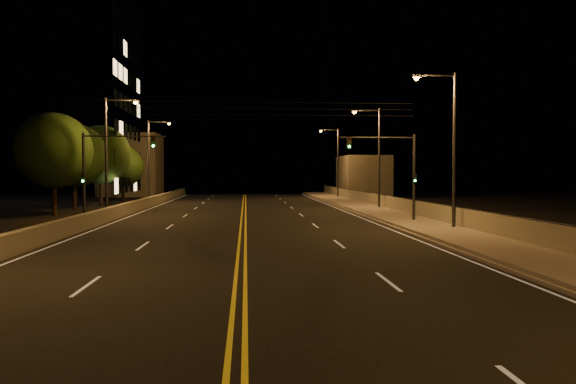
{
  "coord_description": "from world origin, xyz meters",
  "views": [
    {
      "loc": [
        0.18,
        -6.24,
        3.35
      ],
      "look_at": [
        2.0,
        18.0,
        2.5
      ],
      "focal_mm": 35.0,
      "sensor_mm": 36.0,
      "label": 1
    }
  ],
  "objects": [
    {
      "name": "road",
      "position": [
        0.0,
        20.0,
        0.01
      ],
      "size": [
        18.0,
        120.0,
        0.02
      ],
      "primitive_type": "cube",
      "color": "black",
      "rests_on": "ground"
    },
    {
      "name": "sidewalk",
      "position": [
        10.8,
        20.0,
        0.15
      ],
      "size": [
        3.6,
        120.0,
        0.3
      ],
      "primitive_type": "cube",
      "color": "gray",
      "rests_on": "ground"
    },
    {
      "name": "curb",
      "position": [
        8.93,
        20.0,
        0.07
      ],
      "size": [
        0.14,
        120.0,
        0.15
      ],
      "primitive_type": "cube",
      "color": "gray",
      "rests_on": "ground"
    },
    {
      "name": "parapet_wall",
      "position": [
        12.45,
        20.0,
        0.8
      ],
      "size": [
        0.3,
        120.0,
        1.0
      ],
      "primitive_type": "cube",
      "color": "gray",
      "rests_on": "sidewalk"
    },
    {
      "name": "jersey_barrier",
      "position": [
        -9.27,
        20.0,
        0.46
      ],
      "size": [
        0.45,
        120.0,
        0.93
      ],
      "primitive_type": "cube",
      "color": "gray",
      "rests_on": "ground"
    },
    {
      "name": "distant_building_right",
      "position": [
        16.5,
        71.09,
        2.82
      ],
      "size": [
        6.0,
        10.0,
        5.63
      ],
      "primitive_type": "cube",
      "color": "slate",
      "rests_on": "ground"
    },
    {
      "name": "distant_building_left",
      "position": [
        -16.0,
        74.44,
        4.38
      ],
      "size": [
        8.0,
        8.0,
        8.75
      ],
      "primitive_type": "cube",
      "color": "slate",
      "rests_on": "ground"
    },
    {
      "name": "parapet_rail",
      "position": [
        12.45,
        20.0,
        1.33
      ],
      "size": [
        0.06,
        120.0,
        0.06
      ],
      "primitive_type": "cylinder",
      "rotation": [
        1.57,
        0.0,
        0.0
      ],
      "color": "black",
      "rests_on": "parapet_wall"
    },
    {
      "name": "lane_markings",
      "position": [
        0.0,
        19.93,
        0.02
      ],
      "size": [
        17.32,
        116.0,
        0.0
      ],
      "color": "silver",
      "rests_on": "road"
    },
    {
      "name": "streetlight_1",
      "position": [
        11.52,
        24.32,
        5.15
      ],
      "size": [
        2.55,
        0.28,
        8.89
      ],
      "color": "#2D2D33",
      "rests_on": "ground"
    },
    {
      "name": "streetlight_2",
      "position": [
        11.52,
        42.02,
        5.15
      ],
      "size": [
        2.55,
        0.28,
        8.89
      ],
      "color": "#2D2D33",
      "rests_on": "ground"
    },
    {
      "name": "streetlight_3",
      "position": [
        11.52,
        64.01,
        5.15
      ],
      "size": [
        2.55,
        0.28,
        8.89
      ],
      "color": "#2D2D33",
      "rests_on": "ground"
    },
    {
      "name": "streetlight_5",
      "position": [
        -9.92,
        36.42,
        5.15
      ],
      "size": [
        2.55,
        0.28,
        8.89
      ],
      "color": "#2D2D33",
      "rests_on": "ground"
    },
    {
      "name": "streetlight_6",
      "position": [
        -9.92,
        54.65,
        5.15
      ],
      "size": [
        2.55,
        0.28,
        8.89
      ],
      "color": "#2D2D33",
      "rests_on": "ground"
    },
    {
      "name": "traffic_signal_right",
      "position": [
        9.97,
        29.2,
        3.69
      ],
      "size": [
        5.11,
        0.31,
        5.79
      ],
      "color": "#2D2D33",
      "rests_on": "ground"
    },
    {
      "name": "traffic_signal_left",
      "position": [
        -8.77,
        29.2,
        3.69
      ],
      "size": [
        5.11,
        0.31,
        5.79
      ],
      "color": "#2D2D33",
      "rests_on": "ground"
    },
    {
      "name": "overhead_wires",
      "position": [
        0.0,
        29.5,
        7.4
      ],
      "size": [
        22.0,
        0.03,
        0.83
      ],
      "color": "black"
    },
    {
      "name": "building_tower",
      "position": [
        -24.75,
        56.87,
        12.31
      ],
      "size": [
        24.0,
        15.0,
        25.76
      ],
      "color": "slate",
      "rests_on": "ground"
    },
    {
      "name": "tree_0",
      "position": [
        -14.7,
        38.56,
        5.04
      ],
      "size": [
        5.9,
        5.9,
        7.99
      ],
      "color": "black",
      "rests_on": "ground"
    },
    {
      "name": "tree_1",
      "position": [
        -15.12,
        45.18,
        4.87
      ],
      "size": [
        5.7,
        5.7,
        7.73
      ],
      "color": "black",
      "rests_on": "ground"
    },
    {
      "name": "tree_2",
      "position": [
        -14.64,
        52.48,
        5.16
      ],
      "size": [
        6.04,
        6.04,
        8.18
      ],
      "color": "black",
      "rests_on": "ground"
    },
    {
      "name": "tree_3",
      "position": [
        -13.85,
        59.06,
        4.04
      ],
      "size": [
        4.73,
        4.73,
        6.42
      ],
      "color": "black",
      "rests_on": "ground"
    }
  ]
}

